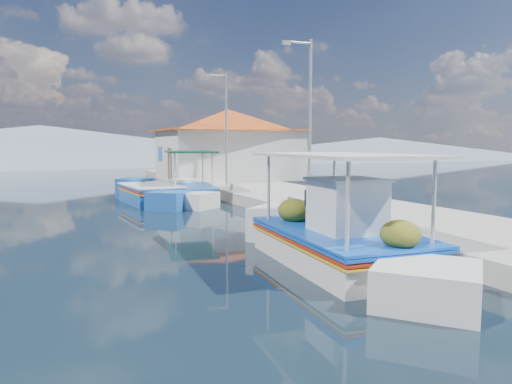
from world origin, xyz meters
name	(u,v)px	position (x,y,z in m)	size (l,w,h in m)	color
ground	(208,236)	(0.00, 0.00, 0.00)	(160.00, 160.00, 0.00)	black
quay	(290,198)	(5.90, 6.00, 0.25)	(5.00, 44.00, 0.50)	#9B9991
bollards	(255,193)	(3.80, 5.25, 0.65)	(0.20, 17.20, 0.30)	#A5A8AD
main_caique	(336,240)	(1.66, -4.38, 0.54)	(2.81, 8.45, 2.79)	silver
caique_green_canopy	(190,193)	(1.82, 8.53, 0.40)	(2.90, 7.02, 2.66)	silver
caique_blue_hull	(151,195)	(0.01, 8.71, 0.35)	(2.53, 7.20, 1.29)	#1B56A7
harbor_building	(228,143)	(6.20, 15.00, 2.78)	(10.49, 10.49, 4.40)	silver
lamp_post_near	(308,113)	(4.51, 2.00, 3.85)	(1.21, 0.14, 6.00)	#A5A8AD
lamp_post_far	(224,123)	(4.51, 11.00, 3.85)	(1.21, 0.14, 6.00)	#A5A8AD
mountain_ridge	(130,149)	(6.54, 56.00, 2.04)	(171.40, 96.00, 5.50)	slate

